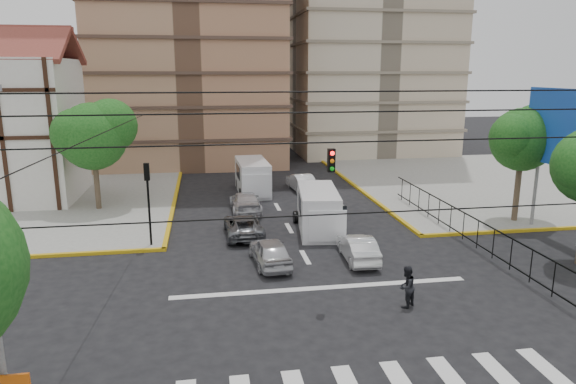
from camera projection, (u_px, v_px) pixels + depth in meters
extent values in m
plane|color=black|center=(329.00, 300.00, 21.04)|extent=(160.00, 160.00, 0.00)
cube|color=gray|center=(503.00, 181.00, 43.35)|extent=(26.00, 26.00, 0.15)
cube|color=silver|center=(322.00, 288.00, 22.19)|extent=(13.00, 0.40, 0.01)
cube|color=silver|center=(1.00, 131.00, 36.15)|extent=(10.00, 8.00, 10.00)
cube|color=maroon|center=(0.00, 46.00, 36.63)|extent=(10.80, 4.25, 2.65)
cylinder|color=slate|center=(535.00, 192.00, 30.49)|extent=(0.20, 0.20, 4.00)
cube|color=silver|center=(566.00, 128.00, 27.65)|extent=(0.25, 6.00, 4.00)
cube|color=blue|center=(563.00, 128.00, 27.62)|extent=(0.08, 6.20, 4.20)
cylinder|color=#473828|center=(517.00, 187.00, 31.35)|extent=(0.36, 0.36, 4.48)
sphere|color=#154B15|center=(522.00, 139.00, 30.68)|extent=(3.80, 3.80, 3.80)
sphere|color=#154B15|center=(535.00, 129.00, 30.98)|extent=(3.04, 3.04, 3.04)
sphere|color=#154B15|center=(514.00, 137.00, 30.23)|extent=(2.85, 2.85, 2.85)
cylinder|color=#473828|center=(97.00, 180.00, 34.07)|extent=(0.36, 0.36, 4.20)
sphere|color=#154B15|center=(93.00, 136.00, 33.40)|extent=(4.40, 4.40, 4.40)
sphere|color=#154B15|center=(110.00, 125.00, 33.71)|extent=(3.52, 3.52, 3.52)
sphere|color=#154B15|center=(77.00, 134.00, 32.92)|extent=(3.30, 3.30, 3.30)
cylinder|color=black|center=(149.00, 213.00, 26.89)|extent=(0.12, 0.12, 3.50)
cube|color=black|center=(147.00, 172.00, 26.38)|extent=(0.28, 0.22, 0.90)
sphere|color=#FF0C0C|center=(146.00, 166.00, 26.31)|extent=(0.17, 0.17, 0.17)
cube|color=black|center=(331.00, 160.00, 19.71)|extent=(0.28, 0.22, 0.90)
cylinder|color=black|center=(433.00, 210.00, 10.96)|extent=(18.00, 0.03, 0.03)
cube|color=silver|center=(318.00, 210.00, 29.97)|extent=(2.80, 5.57, 2.46)
cube|color=silver|center=(326.00, 223.00, 27.96)|extent=(2.18, 1.53, 1.71)
cube|color=black|center=(328.00, 215.00, 27.46)|extent=(1.97, 0.35, 0.96)
cylinder|color=black|center=(306.00, 234.00, 28.37)|extent=(0.25, 0.75, 0.75)
cylinder|color=black|center=(342.00, 232.00, 28.68)|extent=(0.25, 0.75, 0.75)
cylinder|color=black|center=(296.00, 217.00, 31.65)|extent=(0.25, 0.75, 0.75)
cylinder|color=black|center=(328.00, 216.00, 31.97)|extent=(0.25, 0.75, 0.75)
cube|color=silver|center=(252.00, 177.00, 39.37)|extent=(2.34, 5.50, 2.50)
cube|color=silver|center=(255.00, 185.00, 37.32)|extent=(2.10, 1.37, 1.74)
cube|color=black|center=(256.00, 178.00, 36.82)|extent=(2.01, 0.16, 0.98)
cylinder|color=black|center=(241.00, 193.00, 37.74)|extent=(0.25, 0.76, 0.76)
cylinder|color=black|center=(269.00, 192.00, 38.06)|extent=(0.25, 0.76, 0.76)
cylinder|color=black|center=(238.00, 183.00, 41.08)|extent=(0.25, 0.76, 0.76)
cylinder|color=black|center=(263.00, 183.00, 41.41)|extent=(0.25, 0.76, 0.76)
imported|color=#BABABF|center=(270.00, 251.00, 24.72)|extent=(1.91, 4.07, 1.34)
imported|color=silver|center=(358.00, 248.00, 25.33)|extent=(1.52, 3.95, 1.28)
imported|color=slate|center=(243.00, 225.00, 29.10)|extent=(2.13, 4.48, 1.23)
imported|color=silver|center=(245.00, 202.00, 34.02)|extent=(1.98, 4.70, 1.35)
imported|color=black|center=(320.00, 198.00, 35.16)|extent=(1.56, 3.78, 1.28)
imported|color=white|center=(301.00, 182.00, 40.26)|extent=(1.89, 4.24, 1.35)
imported|color=black|center=(406.00, 287.00, 20.24)|extent=(1.05, 1.02, 1.71)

